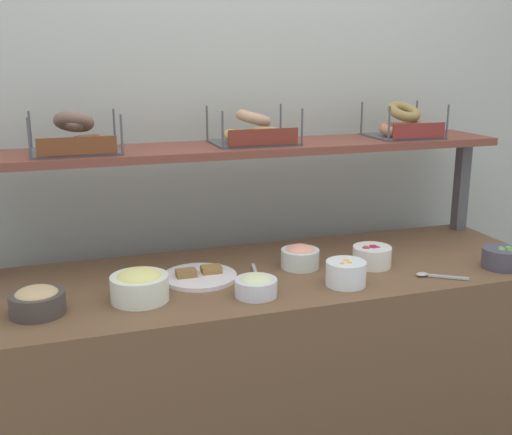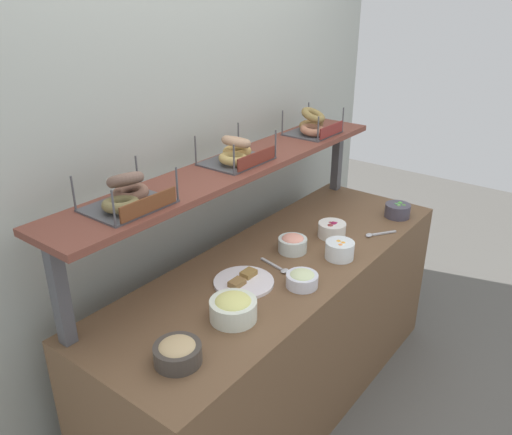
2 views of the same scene
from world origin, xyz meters
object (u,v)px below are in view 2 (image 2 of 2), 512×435
(bowl_scallion_spread, at_px, (302,279))
(bowl_hummus, at_px, (178,352))
(bowl_lox_spread, at_px, (293,243))
(serving_plate_white, at_px, (244,282))
(serving_spoon_by_edge, at_px, (279,268))
(bagel_basket_everything, at_px, (313,125))
(bowl_fruit_salad, at_px, (340,250))
(bagel_basket_sesame, at_px, (237,153))
(bowl_egg_salad, at_px, (233,308))
(bagel_basket_poppy, at_px, (127,195))
(bowl_veggie_mix, at_px, (398,210))
(bowl_beet_salad, at_px, (332,229))
(serving_spoon_near_plate, at_px, (376,234))

(bowl_scallion_spread, distance_m, bowl_hummus, 0.68)
(bowl_lox_spread, relative_size, serving_plate_white, 0.53)
(bowl_hummus, relative_size, serving_spoon_by_edge, 0.97)
(bagel_basket_everything, bearing_deg, bowl_hummus, -165.13)
(bowl_fruit_salad, relative_size, bagel_basket_sesame, 0.43)
(bowl_egg_salad, distance_m, bagel_basket_poppy, 0.59)
(bowl_veggie_mix, distance_m, bagel_basket_poppy, 1.61)
(bowl_lox_spread, distance_m, bowl_beet_salad, 0.27)
(bowl_hummus, relative_size, bagel_basket_everything, 0.61)
(serving_plate_white, relative_size, serving_spoon_by_edge, 1.53)
(bowl_fruit_salad, xyz_separation_m, bagel_basket_poppy, (-0.84, 0.47, 0.43))
(bowl_beet_salad, distance_m, bowl_veggie_mix, 0.48)
(bowl_hummus, relative_size, bagel_basket_sesame, 0.52)
(serving_spoon_by_edge, height_order, bagel_basket_sesame, bagel_basket_sesame)
(bowl_lox_spread, xyz_separation_m, serving_plate_white, (-0.38, -0.00, -0.03))
(bowl_beet_salad, distance_m, bagel_basket_everything, 0.62)
(bowl_lox_spread, relative_size, serving_spoon_by_edge, 0.81)
(bowl_scallion_spread, distance_m, serving_plate_white, 0.26)
(bowl_hummus, relative_size, bagel_basket_poppy, 0.54)
(bowl_veggie_mix, height_order, bowl_hummus, bowl_hummus)
(bowl_veggie_mix, bearing_deg, bowl_lox_spread, 161.39)
(serving_plate_white, xyz_separation_m, bagel_basket_everything, (0.94, 0.25, 0.47))
(bowl_veggie_mix, bearing_deg, bagel_basket_sesame, 147.65)
(bowl_scallion_spread, distance_m, bowl_veggie_mix, 0.95)
(bowl_egg_salad, xyz_separation_m, bagel_basket_sesame, (0.52, 0.40, 0.42))
(bowl_fruit_salad, bearing_deg, serving_spoon_near_plate, -5.72)
(serving_plate_white, height_order, bagel_basket_everything, bagel_basket_everything)
(bowl_lox_spread, xyz_separation_m, bowl_hummus, (-0.92, -0.14, -0.00))
(bowl_fruit_salad, xyz_separation_m, serving_spoon_near_plate, (0.33, -0.03, -0.04))
(bowl_lox_spread, height_order, bowl_fruit_salad, same)
(bowl_scallion_spread, height_order, bagel_basket_poppy, bagel_basket_poppy)
(bowl_beet_salad, relative_size, serving_plate_white, 0.54)
(bagel_basket_poppy, relative_size, bagel_basket_everything, 1.11)
(bowl_lox_spread, distance_m, serving_plate_white, 0.38)
(bowl_egg_salad, relative_size, bowl_fruit_salad, 1.35)
(bowl_fruit_salad, height_order, bagel_basket_everything, bagel_basket_everything)
(serving_spoon_near_plate, xyz_separation_m, bagel_basket_sesame, (-0.50, 0.52, 0.47))
(bagel_basket_poppy, bearing_deg, serving_spoon_by_edge, -27.29)
(bowl_scallion_spread, distance_m, bagel_basket_poppy, 0.82)
(bowl_hummus, bearing_deg, bagel_basket_sesame, 26.34)
(serving_spoon_by_edge, bearing_deg, bowl_hummus, -172.79)
(bowl_fruit_salad, distance_m, bowl_hummus, 1.00)
(serving_spoon_by_edge, bearing_deg, bowl_fruit_salad, -32.34)
(bowl_lox_spread, bearing_deg, bagel_basket_everything, 24.30)
(serving_plate_white, bearing_deg, bowl_fruit_salad, -24.99)
(bowl_egg_salad, distance_m, serving_spoon_near_plate, 1.03)
(bowl_beet_salad, distance_m, serving_plate_white, 0.65)
(bowl_beet_salad, xyz_separation_m, bowl_veggie_mix, (0.45, -0.17, -0.00))
(bowl_hummus, bearing_deg, bowl_egg_salad, 1.86)
(bowl_veggie_mix, bearing_deg, serving_spoon_near_plate, -177.85)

